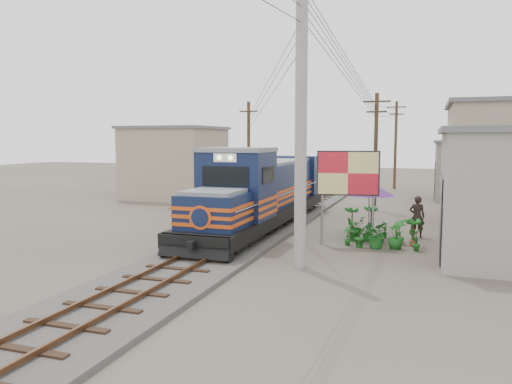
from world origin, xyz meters
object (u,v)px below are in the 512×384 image
at_px(market_umbrella, 369,189).
at_px(locomotive, 263,194).
at_px(billboard, 348,176).
at_px(vendor, 417,216).

bearing_deg(market_umbrella, locomotive, 169.08).
bearing_deg(locomotive, market_umbrella, -10.92).
bearing_deg(market_umbrella, billboard, -112.20).
bearing_deg(vendor, market_umbrella, 25.02).
relative_size(billboard, vendor, 2.09).
xyz_separation_m(locomotive, vendor, (7.10, 0.02, -0.75)).
xyz_separation_m(market_umbrella, vendor, (1.97, 1.01, -1.24)).
distance_m(locomotive, billboard, 5.32).
bearing_deg(billboard, locomotive, 139.47).
relative_size(locomotive, market_umbrella, 6.23).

